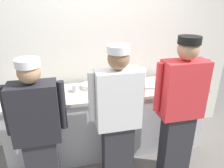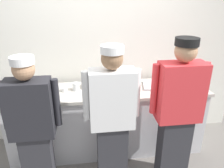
{
  "view_description": "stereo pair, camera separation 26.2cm",
  "coord_description": "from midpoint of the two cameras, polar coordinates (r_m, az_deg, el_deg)",
  "views": [
    {
      "loc": [
        -0.53,
        -2.2,
        2.1
      ],
      "look_at": [
        0.06,
        0.32,
        1.02
      ],
      "focal_mm": 34.54,
      "sensor_mm": 36.0,
      "label": 1
    },
    {
      "loc": [
        -0.27,
        -2.25,
        2.1
      ],
      "look_at": [
        0.06,
        0.32,
        1.02
      ],
      "focal_mm": 34.54,
      "sensor_mm": 36.0,
      "label": 2
    }
  ],
  "objects": [
    {
      "name": "squeeze_bottle_primary",
      "position": [
        2.84,
        3.98,
        0.29
      ],
      "size": [
        0.05,
        0.05,
        0.18
      ],
      "color": "red",
      "rests_on": "prep_counter"
    },
    {
      "name": "ground_plane",
      "position": [
        3.08,
        -2.25,
        -20.32
      ],
      "size": [
        9.0,
        9.0,
        0.0
      ],
      "primitive_type": "plane",
      "color": "slate"
    },
    {
      "name": "plate_stack_front",
      "position": [
        2.91,
        -8.38,
        -0.54
      ],
      "size": [
        0.23,
        0.23,
        0.06
      ],
      "color": "white",
      "rests_on": "prep_counter"
    },
    {
      "name": "plate_stack_rear",
      "position": [
        2.75,
        -24.5,
        -3.43
      ],
      "size": [
        0.23,
        0.23,
        0.1
      ],
      "color": "white",
      "rests_on": "prep_counter"
    },
    {
      "name": "chef_near_left",
      "position": [
        2.34,
        -22.11,
        -11.66
      ],
      "size": [
        0.58,
        0.24,
        1.59
      ],
      "color": "#2D2D33",
      "rests_on": "ground"
    },
    {
      "name": "ramekin_orange_sauce",
      "position": [
        2.99,
        -24.97,
        -1.92
      ],
      "size": [
        0.09,
        0.09,
        0.05
      ],
      "color": "white",
      "rests_on": "prep_counter"
    },
    {
      "name": "sheet_tray",
      "position": [
        3.03,
        9.95,
        -0.03
      ],
      "size": [
        0.53,
        0.4,
        0.02
      ],
      "primitive_type": "cube",
      "rotation": [
        0.0,
        0.0,
        -0.19
      ],
      "color": "#B7BABF",
      "rests_on": "prep_counter"
    },
    {
      "name": "squeeze_bottle_secondary",
      "position": [
        3.18,
        14.43,
        2.42
      ],
      "size": [
        0.06,
        0.06,
        0.21
      ],
      "color": "red",
      "rests_on": "prep_counter"
    },
    {
      "name": "chef_far_right",
      "position": [
        2.52,
        14.8,
        -6.12
      ],
      "size": [
        0.62,
        0.24,
        1.72
      ],
      "color": "#2D2D33",
      "rests_on": "ground"
    },
    {
      "name": "chefs_knife",
      "position": [
        2.9,
        -20.21,
        -2.37
      ],
      "size": [
        0.28,
        0.03,
        0.02
      ],
      "color": "#B7BABF",
      "rests_on": "prep_counter"
    },
    {
      "name": "ramekin_yellow_sauce",
      "position": [
        2.83,
        -15.22,
        -1.89
      ],
      "size": [
        0.08,
        0.08,
        0.05
      ],
      "color": "white",
      "rests_on": "prep_counter"
    },
    {
      "name": "wall_back",
      "position": [
        3.11,
        -5.52,
        10.6
      ],
      "size": [
        4.16,
        0.1,
        2.91
      ],
      "color": "silver",
      "rests_on": "ground"
    },
    {
      "name": "chef_center",
      "position": [
        2.31,
        -1.72,
        -8.91
      ],
      "size": [
        0.6,
        0.24,
        1.67
      ],
      "color": "#2D2D33",
      "rests_on": "ground"
    },
    {
      "name": "prep_counter",
      "position": [
        3.06,
        -3.63,
        -9.54
      ],
      "size": [
        2.65,
        0.64,
        0.94
      ],
      "color": "silver",
      "rests_on": "ground"
    },
    {
      "name": "deli_cup",
      "position": [
        2.82,
        -12.25,
        -1.09
      ],
      "size": [
        0.09,
        0.09,
        0.1
      ],
      "primitive_type": "cylinder",
      "color": "white",
      "rests_on": "prep_counter"
    },
    {
      "name": "mixing_bowl_steel",
      "position": [
        2.83,
        -1.56,
        -0.16
      ],
      "size": [
        0.34,
        0.34,
        0.13
      ],
      "primitive_type": "cylinder",
      "color": "#B7BABF",
      "rests_on": "prep_counter"
    }
  ]
}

